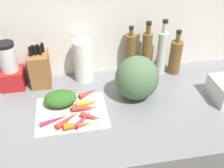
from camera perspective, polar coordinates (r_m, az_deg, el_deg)
ground_plane at (r=146.90cm, az=2.26°, el=-5.03°), size 170.00×80.00×3.00cm
wall_back at (r=163.02cm, az=-0.40°, el=12.26°), size 170.00×3.00×60.00cm
cutting_board at (r=142.55cm, az=-8.53°, el=-5.94°), size 36.64×29.79×0.80cm
carrot_0 at (r=151.67cm, az=-5.09°, el=-1.87°), size 11.65×8.58×2.95cm
carrot_1 at (r=131.96cm, az=-7.07°, el=-8.56°), size 14.32×3.96×3.43cm
carrot_2 at (r=137.41cm, az=-11.98°, el=-7.39°), size 15.07×7.04×2.29cm
carrot_3 at (r=140.99cm, az=-5.65°, el=-5.05°), size 14.00×5.43×3.55cm
carrot_4 at (r=135.72cm, az=-9.43°, el=-7.43°), size 12.86×11.63×3.11cm
carrot_5 at (r=135.83cm, az=-4.35°, el=-6.93°), size 11.30×8.45×3.08cm
carrot_6 at (r=144.41cm, az=-4.96°, el=-3.89°), size 13.40×5.01×3.52cm
carrot_7 at (r=135.44cm, az=-5.98°, el=-7.26°), size 11.21×12.82×2.84cm
carrot_greens_pile at (r=146.03cm, az=-10.89°, el=-3.03°), size 17.31×13.31×7.32cm
winter_squash at (r=145.48cm, az=5.33°, el=1.24°), size 23.79×21.93×24.93cm
knife_block at (r=162.22cm, az=-15.04°, el=3.15°), size 11.13×13.92×25.75cm
blender_appliance at (r=163.89cm, az=-20.71°, el=3.01°), size 13.07×13.07×28.39cm
paper_towel_roll at (r=160.71cm, az=-6.08°, el=4.88°), size 11.20×11.20×25.72cm
bottle_0 at (r=166.62cm, az=3.89°, el=6.38°), size 6.31×6.31×31.36cm
bottle_1 at (r=166.84cm, az=7.32°, el=6.66°), size 5.93×5.93×34.31cm
bottle_2 at (r=168.03cm, az=10.50°, el=6.69°), size 5.89×5.89×35.45cm
bottle_3 at (r=172.09cm, az=13.26°, el=5.70°), size 7.52×7.52×28.73cm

